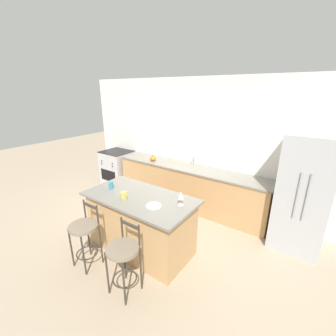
% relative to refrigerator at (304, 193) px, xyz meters
% --- Properties ---
extents(ground_plane, '(18.00, 18.00, 0.00)m').
position_rel_refrigerator_xyz_m(ground_plane, '(-2.12, -0.26, -0.93)').
color(ground_plane, tan).
extents(wall_back, '(6.00, 0.07, 2.70)m').
position_rel_refrigerator_xyz_m(wall_back, '(-2.12, 0.41, 0.42)').
color(wall_back, silver).
rests_on(wall_back, ground_plane).
extents(back_counter, '(3.43, 0.65, 0.91)m').
position_rel_refrigerator_xyz_m(back_counter, '(-2.12, 0.10, -0.47)').
color(back_counter, tan).
rests_on(back_counter, ground_plane).
extents(sink_faucet, '(0.02, 0.13, 0.22)m').
position_rel_refrigerator_xyz_m(sink_faucet, '(-2.12, 0.29, 0.12)').
color(sink_faucet, '#ADAFB5').
rests_on(sink_faucet, back_counter).
extents(kitchen_island, '(1.72, 0.90, 0.93)m').
position_rel_refrigerator_xyz_m(kitchen_island, '(-2.01, -1.58, -0.46)').
color(kitchen_island, tan).
rests_on(kitchen_island, ground_plane).
extents(refrigerator, '(0.73, 0.80, 1.86)m').
position_rel_refrigerator_xyz_m(refrigerator, '(0.00, 0.00, 0.00)').
color(refrigerator, '#ADAFB5').
rests_on(refrigerator, ground_plane).
extents(oven_range, '(0.73, 0.70, 0.92)m').
position_rel_refrigerator_xyz_m(oven_range, '(-4.29, 0.05, -0.47)').
color(oven_range, '#B7B7BC').
rests_on(oven_range, ground_plane).
extents(bar_stool_near, '(0.40, 0.40, 0.96)m').
position_rel_refrigerator_xyz_m(bar_stool_near, '(-2.40, -2.31, -0.38)').
color(bar_stool_near, '#332D28').
rests_on(bar_stool_near, ground_plane).
extents(bar_stool_far, '(0.40, 0.40, 0.96)m').
position_rel_refrigerator_xyz_m(bar_stool_far, '(-1.61, -2.32, -0.38)').
color(bar_stool_far, '#332D28').
rests_on(bar_stool_far, ground_plane).
extents(dinner_plate, '(0.22, 0.22, 0.02)m').
position_rel_refrigerator_xyz_m(dinner_plate, '(-1.64, -1.69, 0.01)').
color(dinner_plate, beige).
rests_on(dinner_plate, kitchen_island).
extents(wine_glass, '(0.08, 0.08, 0.21)m').
position_rel_refrigerator_xyz_m(wine_glass, '(-1.36, -1.44, 0.14)').
color(wine_glass, white).
rests_on(wine_glass, kitchen_island).
extents(coffee_mug, '(0.13, 0.09, 0.10)m').
position_rel_refrigerator_xyz_m(coffee_mug, '(-2.15, -1.76, 0.05)').
color(coffee_mug, '#C1B251').
rests_on(coffee_mug, kitchen_island).
extents(tumbler_cup, '(0.07, 0.07, 0.12)m').
position_rel_refrigerator_xyz_m(tumbler_cup, '(-2.57, -1.63, 0.06)').
color(tumbler_cup, teal).
rests_on(tumbler_cup, kitchen_island).
extents(pumpkin_decoration, '(0.14, 0.14, 0.13)m').
position_rel_refrigerator_xyz_m(pumpkin_decoration, '(-3.00, -0.02, 0.04)').
color(pumpkin_decoration, orange).
rests_on(pumpkin_decoration, back_counter).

